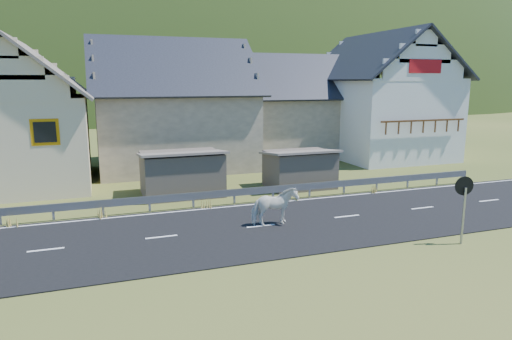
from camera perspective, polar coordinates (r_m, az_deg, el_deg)
name	(u,v)px	position (r m, az deg, el deg)	size (l,w,h in m)	color
ground	(261,227)	(18.69, 0.59, -7.13)	(160.00, 160.00, 0.00)	#3A461B
road	(261,226)	(18.68, 0.59, -7.07)	(60.00, 7.00, 0.04)	black
lane_markings	(261,226)	(18.67, 0.59, -7.00)	(60.00, 6.60, 0.01)	silver
guardrail	(234,193)	(21.89, -2.72, -2.88)	(28.10, 0.09, 0.75)	#93969B
shed_left	(182,174)	(24.00, -9.27, -0.46)	(4.30, 3.30, 2.40)	brown
shed_right	(300,169)	(25.49, 5.46, 0.08)	(3.80, 2.90, 2.20)	brown
house_cream	(20,108)	(28.97, -27.43, 6.91)	(7.80, 9.80, 8.30)	beige
house_stone_a	(172,99)	(32.10, -10.47, 8.74)	(10.80, 9.80, 8.90)	tan
house_stone_b	(293,101)	(36.94, 4.70, 8.55)	(9.80, 8.80, 8.10)	tan
house_white	(380,91)	(37.24, 15.23, 9.49)	(8.80, 10.80, 9.70)	silver
mountain	(124,144)	(198.67, -16.17, 3.15)	(440.00, 280.00, 260.00)	#1D390F
horse	(274,207)	(18.59, 2.31, -4.59)	(1.85, 0.84, 1.57)	silver
traffic_mirror	(464,195)	(17.98, 24.54, -2.82)	(0.69, 0.24, 2.50)	#93969B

